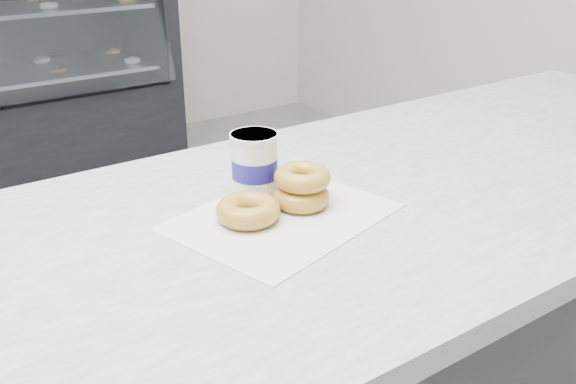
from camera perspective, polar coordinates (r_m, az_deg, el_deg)
name	(u,v)px	position (r m, az deg, el deg)	size (l,w,h in m)	color
wax_paper	(283,217)	(1.04, -0.49, -2.21)	(0.34, 0.26, 0.00)	silver
donut_single	(248,210)	(1.02, -3.57, -1.62)	(0.10, 0.10, 0.04)	gold
donut_stack	(302,187)	(1.07, 1.24, 0.45)	(0.10, 0.10, 0.07)	gold
coffee_cup	(255,164)	(1.11, -2.99, 2.50)	(0.09, 0.09, 0.11)	white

